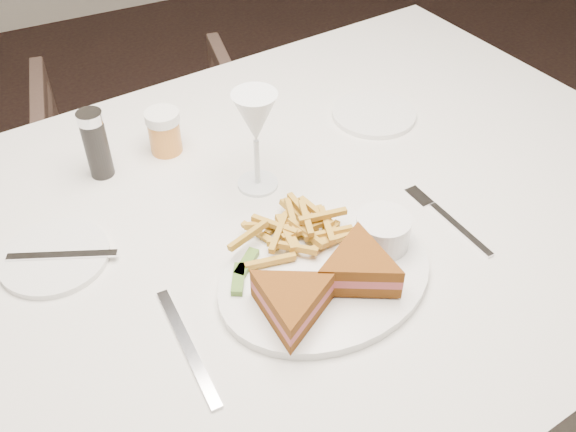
{
  "coord_description": "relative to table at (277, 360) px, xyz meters",
  "views": [
    {
      "loc": [
        -0.33,
        -0.72,
        1.43
      ],
      "look_at": [
        -0.02,
        -0.1,
        0.8
      ],
      "focal_mm": 40.0,
      "sensor_mm": 36.0,
      "label": 1
    }
  ],
  "objects": [
    {
      "name": "table",
      "position": [
        0.0,
        0.0,
        0.0
      ],
      "size": [
        1.54,
        1.12,
        0.75
      ],
      "primitive_type": "cube",
      "rotation": [
        0.0,
        0.0,
        0.12
      ],
      "color": "silver",
      "rests_on": "ground"
    },
    {
      "name": "chair_far",
      "position": [
        -0.0,
        0.87,
        -0.08
      ],
      "size": [
        0.65,
        0.62,
        0.59
      ],
      "primitive_type": "imported",
      "rotation": [
        0.0,
        0.0,
        2.98
      ],
      "color": "#4A362D",
      "rests_on": "ground"
    },
    {
      "name": "table_setting",
      "position": [
        -0.01,
        -0.06,
        0.41
      ],
      "size": [
        0.78,
        0.59,
        0.18
      ],
      "color": "white",
      "rests_on": "table"
    }
  ]
}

